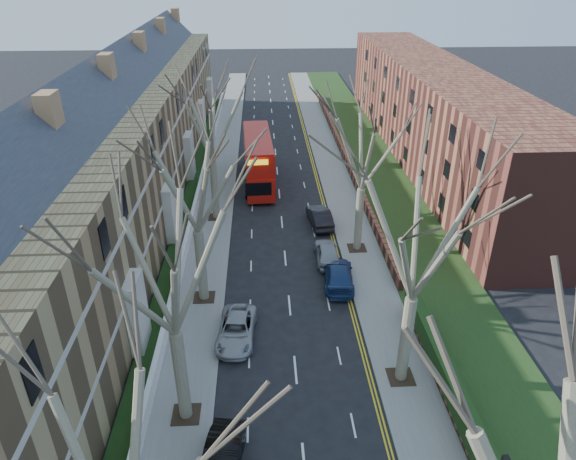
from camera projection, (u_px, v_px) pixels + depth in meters
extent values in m
cube|color=slate|center=(221.00, 171.00, 54.79)|extent=(3.00, 102.00, 0.12)
cube|color=slate|center=(333.00, 169.00, 55.35)|extent=(3.00, 102.00, 0.12)
cube|color=olive|center=(123.00, 154.00, 45.05)|extent=(9.00, 78.00, 10.00)
cube|color=#292A32|center=(112.00, 85.00, 42.20)|extent=(4.67, 78.00, 4.67)
cube|color=beige|center=(176.00, 169.00, 45.97)|extent=(0.12, 78.00, 0.35)
cube|color=beige|center=(172.00, 132.00, 44.31)|extent=(0.12, 78.00, 0.35)
cube|color=brown|center=(432.00, 112.00, 57.05)|extent=(8.00, 54.00, 10.00)
cube|color=brown|center=(343.00, 152.00, 58.70)|extent=(0.35, 54.00, 0.90)
cube|color=black|center=(483.00, 455.00, 22.30)|extent=(0.70, 24.00, 1.20)
cube|color=white|center=(197.00, 198.00, 47.41)|extent=(0.30, 78.00, 1.00)
cube|color=#1A3714|center=(374.00, 168.00, 55.51)|extent=(6.00, 102.00, 0.06)
cylinder|color=brown|center=(181.00, 376.00, 24.51)|extent=(0.64, 0.64, 5.25)
cube|color=#2D2116|center=(186.00, 414.00, 25.75)|extent=(1.40, 1.40, 0.05)
cylinder|color=brown|center=(201.00, 266.00, 33.35)|extent=(0.64, 0.64, 5.07)
cube|color=#2D2116|center=(204.00, 297.00, 34.54)|extent=(1.40, 1.40, 0.05)
cylinder|color=brown|center=(215.00, 190.00, 43.86)|extent=(0.60, 0.60, 5.25)
cube|color=#2D2116|center=(217.00, 217.00, 45.09)|extent=(1.40, 1.40, 0.05)
cylinder|color=brown|center=(406.00, 340.00, 26.80)|extent=(0.64, 0.64, 5.25)
cube|color=#2D2116|center=(401.00, 377.00, 28.04)|extent=(1.40, 1.40, 0.05)
cylinder|color=brown|center=(359.00, 219.00, 39.15)|extent=(0.60, 0.60, 5.07)
cube|color=#2D2116|center=(357.00, 248.00, 40.35)|extent=(1.40, 1.40, 0.05)
cube|color=#AA140C|center=(259.00, 169.00, 51.48)|extent=(3.13, 11.60, 2.30)
cube|color=#AA140C|center=(258.00, 148.00, 50.44)|extent=(3.10, 11.03, 2.09)
cube|color=black|center=(258.00, 165.00, 51.25)|extent=(3.11, 10.69, 0.94)
cube|color=black|center=(258.00, 147.00, 50.39)|extent=(3.10, 10.46, 0.94)
imported|color=#9A9A9F|center=(236.00, 330.00, 30.75)|extent=(2.54, 4.87, 1.31)
imported|color=navy|center=(338.00, 275.00, 35.87)|extent=(2.42, 5.14, 1.45)
imported|color=#93949B|center=(327.00, 252.00, 38.59)|extent=(1.74, 4.28, 1.45)
imported|color=black|center=(320.00, 217.00, 43.75)|extent=(2.06, 4.72, 1.51)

